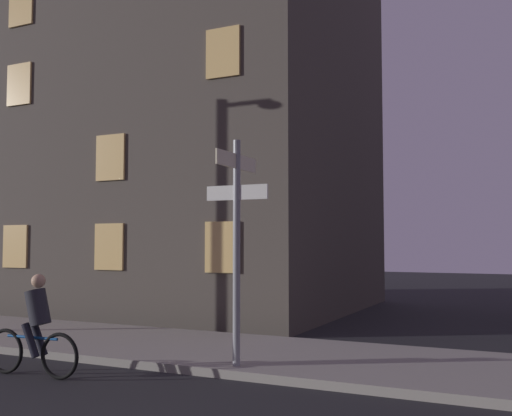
# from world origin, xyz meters

# --- Properties ---
(sidewalk_kerb) EXTENTS (40.00, 3.40, 0.14)m
(sidewalk_kerb) POSITION_xyz_m (0.00, 6.95, 0.07)
(sidewalk_kerb) COLOR gray
(sidewalk_kerb) RESTS_ON ground_plane
(signpost) EXTENTS (1.10, 1.38, 3.64)m
(signpost) POSITION_xyz_m (-0.15, 5.61, 2.27)
(signpost) COLOR gray
(signpost) RESTS_ON sidewalk_kerb
(cyclist) EXTENTS (1.82, 0.34, 1.61)m
(cyclist) POSITION_xyz_m (-2.95, 4.11, 0.75)
(cyclist) COLOR black
(cyclist) RESTS_ON ground_plane
(building_left_block) EXTENTS (9.96, 9.25, 12.27)m
(building_left_block) POSITION_xyz_m (-5.72, 13.88, 6.13)
(building_left_block) COLOR #4C443D
(building_left_block) RESTS_ON ground_plane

